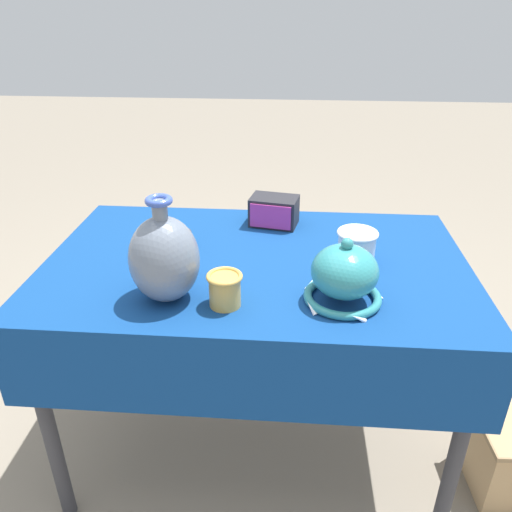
# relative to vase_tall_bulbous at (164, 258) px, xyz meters

# --- Properties ---
(ground_plane) EXTENTS (14.00, 14.00, 0.00)m
(ground_plane) POSITION_rel_vase_tall_bulbous_xyz_m (0.22, 0.23, -0.88)
(ground_plane) COLOR gray
(display_table) EXTENTS (1.26, 0.79, 0.76)m
(display_table) POSITION_rel_vase_tall_bulbous_xyz_m (0.22, 0.22, -0.19)
(display_table) COLOR #38383D
(display_table) RESTS_ON ground_plane
(vase_tall_bulbous) EXTENTS (0.18, 0.18, 0.28)m
(vase_tall_bulbous) POSITION_rel_vase_tall_bulbous_xyz_m (0.00, 0.00, 0.00)
(vase_tall_bulbous) COLOR slate
(vase_tall_bulbous) RESTS_ON display_table
(vase_dome_bell) EXTENTS (0.21, 0.22, 0.18)m
(vase_dome_bell) POSITION_rel_vase_tall_bulbous_xyz_m (0.46, 0.02, -0.04)
(vase_dome_bell) COLOR teal
(vase_dome_bell) RESTS_ON display_table
(mosaic_tile_box) EXTENTS (0.18, 0.14, 0.10)m
(mosaic_tile_box) POSITION_rel_vase_tall_bulbous_xyz_m (0.26, 0.50, -0.07)
(mosaic_tile_box) COLOR #232328
(mosaic_tile_box) RESTS_ON display_table
(cup_wide_ochre) EXTENTS (0.09, 0.09, 0.09)m
(cup_wide_ochre) POSITION_rel_vase_tall_bulbous_xyz_m (0.16, -0.02, -0.07)
(cup_wide_ochre) COLOR gold
(cup_wide_ochre) RESTS_ON display_table
(cup_wide_porcelain) EXTENTS (0.12, 0.12, 0.09)m
(cup_wide_porcelain) POSITION_rel_vase_tall_bulbous_xyz_m (0.51, 0.26, -0.07)
(cup_wide_porcelain) COLOR white
(cup_wide_porcelain) RESTS_ON display_table
(pot_squat_charcoal) EXTENTS (0.11, 0.11, 0.05)m
(pot_squat_charcoal) POSITION_rel_vase_tall_bulbous_xyz_m (-0.05, 0.30, -0.09)
(pot_squat_charcoal) COLOR #2D2D33
(pot_squat_charcoal) RESTS_ON display_table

